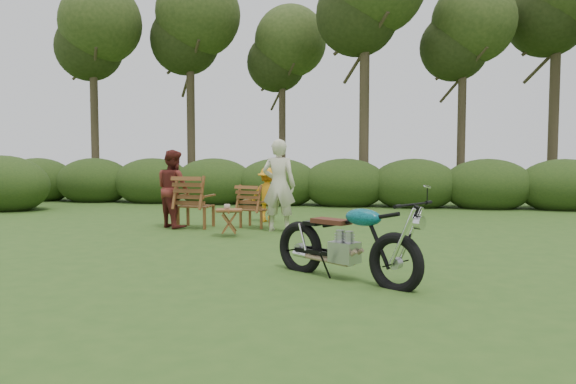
% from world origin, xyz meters
% --- Properties ---
extents(ground, '(80.00, 80.00, 0.00)m').
position_xyz_m(ground, '(0.00, 0.00, 0.00)').
color(ground, '#2E501A').
rests_on(ground, ground).
extents(tree_line, '(22.52, 11.62, 8.14)m').
position_xyz_m(tree_line, '(0.50, 9.74, 3.81)').
color(tree_line, '#3D3221').
rests_on(tree_line, ground).
extents(motorcycle, '(2.16, 1.77, 1.18)m').
position_xyz_m(motorcycle, '(0.84, -0.61, 0.00)').
color(motorcycle, '#0C93A5').
rests_on(motorcycle, ground).
extents(lawn_chair_right, '(0.73, 0.73, 0.88)m').
position_xyz_m(lawn_chair_right, '(-1.40, 3.84, 0.00)').
color(lawn_chair_right, brown).
rests_on(lawn_chair_right, ground).
extents(lawn_chair_left, '(0.78, 0.78, 1.07)m').
position_xyz_m(lawn_chair_left, '(-2.61, 3.60, 0.00)').
color(lawn_chair_left, brown).
rests_on(lawn_chair_left, ground).
extents(side_table, '(0.58, 0.52, 0.51)m').
position_xyz_m(side_table, '(-1.57, 2.53, 0.25)').
color(side_table, brown).
rests_on(side_table, ground).
extents(cup, '(0.12, 0.12, 0.09)m').
position_xyz_m(cup, '(-1.61, 2.52, 0.56)').
color(cup, beige).
rests_on(cup, side_table).
extents(adult_a, '(0.68, 0.46, 1.82)m').
position_xyz_m(adult_a, '(-0.80, 3.37, 0.00)').
color(adult_a, beige).
rests_on(adult_a, ground).
extents(adult_b, '(0.99, 0.96, 1.61)m').
position_xyz_m(adult_b, '(-3.07, 3.52, 0.00)').
color(adult_b, maroon).
rests_on(adult_b, ground).
extents(child, '(0.83, 0.53, 1.22)m').
position_xyz_m(child, '(-1.36, 4.80, 0.00)').
color(child, orange).
rests_on(child, ground).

